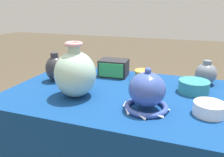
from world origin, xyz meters
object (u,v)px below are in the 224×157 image
object	(u,v)px
cup_wide_ochre	(142,76)
pot_squat_teal	(194,86)
jar_round_slate	(206,73)
vase_tall_bulbous	(75,73)
jar_round_charcoal	(55,68)
vase_dome_bell	(147,93)
mosaic_tile_box	(114,68)
pot_squat_porcelain	(209,109)

from	to	relation	value
cup_wide_ochre	pot_squat_teal	bearing A→B (deg)	-11.63
jar_round_slate	vase_tall_bulbous	bearing A→B (deg)	-146.72
vase_tall_bulbous	pot_squat_teal	world-z (taller)	vase_tall_bulbous
jar_round_slate	jar_round_charcoal	bearing A→B (deg)	-164.33
vase_dome_bell	vase_tall_bulbous	bearing A→B (deg)	174.59
vase_dome_bell	jar_round_slate	distance (m)	0.48
vase_dome_bell	pot_squat_teal	distance (m)	0.32
mosaic_tile_box	jar_round_charcoal	size ratio (longest dim) A/B	1.07
pot_squat_porcelain	jar_round_charcoal	bearing A→B (deg)	168.80
jar_round_slate	pot_squat_teal	size ratio (longest dim) A/B	0.89
vase_tall_bulbous	mosaic_tile_box	size ratio (longest dim) A/B	1.48
vase_tall_bulbous	cup_wide_ochre	size ratio (longest dim) A/B	2.75
jar_round_slate	pot_squat_porcelain	world-z (taller)	jar_round_slate
jar_round_slate	pot_squat_teal	world-z (taller)	jar_round_slate
mosaic_tile_box	pot_squat_teal	distance (m)	0.47
mosaic_tile_box	pot_squat_teal	world-z (taller)	mosaic_tile_box
jar_round_slate	jar_round_charcoal	xyz separation A→B (m)	(-0.80, -0.22, 0.01)
cup_wide_ochre	pot_squat_porcelain	bearing A→B (deg)	-41.20
vase_dome_bell	jar_round_charcoal	world-z (taller)	vase_dome_bell
vase_tall_bulbous	mosaic_tile_box	world-z (taller)	vase_tall_bulbous
cup_wide_ochre	pot_squat_teal	distance (m)	0.27
jar_round_charcoal	cup_wide_ochre	world-z (taller)	jar_round_charcoal
vase_tall_bulbous	pot_squat_teal	size ratio (longest dim) A/B	1.74
vase_dome_bell	jar_round_slate	xyz separation A→B (m)	(0.24, 0.42, -0.01)
mosaic_tile_box	pot_squat_porcelain	size ratio (longest dim) A/B	1.42
jar_round_charcoal	pot_squat_teal	size ratio (longest dim) A/B	1.10
vase_tall_bulbous	vase_dome_bell	xyz separation A→B (m)	(0.34, -0.03, -0.04)
jar_round_slate	pot_squat_teal	bearing A→B (deg)	-111.36
vase_dome_bell	jar_round_slate	world-z (taller)	vase_dome_bell
pot_squat_porcelain	pot_squat_teal	size ratio (longest dim) A/B	0.83
pot_squat_porcelain	jar_round_slate	bearing A→B (deg)	89.44
cup_wide_ochre	pot_squat_teal	world-z (taller)	cup_wide_ochre
vase_tall_bulbous	cup_wide_ochre	world-z (taller)	vase_tall_bulbous
pot_squat_porcelain	jar_round_charcoal	xyz separation A→B (m)	(-0.79, 0.16, 0.05)
jar_round_charcoal	cup_wide_ochre	bearing A→B (deg)	14.95
vase_tall_bulbous	cup_wide_ochre	distance (m)	0.39
vase_tall_bulbous	jar_round_charcoal	xyz separation A→B (m)	(-0.21, 0.16, -0.04)
mosaic_tile_box	cup_wide_ochre	bearing A→B (deg)	-22.40
pot_squat_porcelain	cup_wide_ochre	distance (m)	0.43
mosaic_tile_box	jar_round_slate	world-z (taller)	jar_round_slate
pot_squat_porcelain	pot_squat_teal	world-z (taller)	pot_squat_teal
vase_dome_bell	jar_round_charcoal	bearing A→B (deg)	160.89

